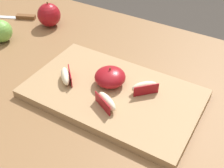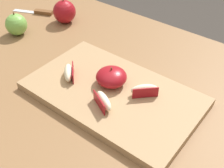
% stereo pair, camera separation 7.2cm
% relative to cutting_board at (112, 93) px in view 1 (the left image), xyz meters
% --- Properties ---
extents(dining_table, '(1.50, 0.81, 0.74)m').
position_rel_cutting_board_xyz_m(dining_table, '(0.00, 0.02, -0.11)').
color(dining_table, brown).
rests_on(dining_table, ground_plane).
extents(cutting_board, '(0.44, 0.26, 0.02)m').
position_rel_cutting_board_xyz_m(cutting_board, '(0.00, 0.00, 0.00)').
color(cutting_board, '#A37F56').
rests_on(cutting_board, dining_table).
extents(apple_half_skin_up, '(0.08, 0.08, 0.05)m').
position_rel_cutting_board_xyz_m(apple_half_skin_up, '(-0.02, 0.02, 0.03)').
color(apple_half_skin_up, maroon).
rests_on(apple_half_skin_up, cutting_board).
extents(apple_wedge_near_knife, '(0.06, 0.06, 0.03)m').
position_rel_cutting_board_xyz_m(apple_wedge_near_knife, '(0.07, 0.04, 0.03)').
color(apple_wedge_near_knife, beige).
rests_on(apple_wedge_near_knife, cutting_board).
extents(apple_wedge_left, '(0.07, 0.05, 0.03)m').
position_rel_cutting_board_xyz_m(apple_wedge_left, '(0.02, -0.06, 0.03)').
color(apple_wedge_left, beige).
rests_on(apple_wedge_left, cutting_board).
extents(apple_wedge_middle, '(0.06, 0.06, 0.03)m').
position_rel_cutting_board_xyz_m(apple_wedge_middle, '(-0.12, -0.03, 0.03)').
color(apple_wedge_middle, beige).
rests_on(apple_wedge_middle, cutting_board).
extents(paring_knife, '(0.15, 0.08, 0.01)m').
position_rel_cutting_board_xyz_m(paring_knife, '(-0.50, 0.20, -0.00)').
color(paring_knife, silver).
rests_on(paring_knife, dining_table).
extents(whole_apple_red_delicious, '(0.08, 0.08, 0.09)m').
position_rel_cutting_board_xyz_m(whole_apple_red_delicious, '(-0.38, 0.21, 0.03)').
color(whole_apple_red_delicious, maroon).
rests_on(whole_apple_red_delicious, dining_table).
extents(whole_apple_granny_green, '(0.07, 0.07, 0.08)m').
position_rel_cutting_board_xyz_m(whole_apple_granny_green, '(-0.45, 0.05, 0.03)').
color(whole_apple_granny_green, '#70AD47').
rests_on(whole_apple_granny_green, dining_table).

